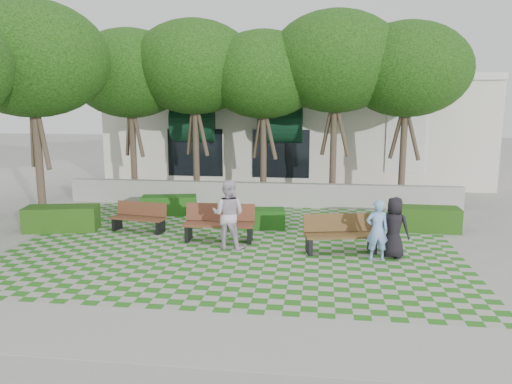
# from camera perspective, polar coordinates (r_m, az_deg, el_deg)

# --- Properties ---
(ground) EXTENTS (90.00, 90.00, 0.00)m
(ground) POSITION_cam_1_polar(r_m,az_deg,el_deg) (13.26, -3.01, -7.08)
(ground) COLOR gray
(ground) RESTS_ON ground
(lawn) EXTENTS (12.00, 12.00, 0.00)m
(lawn) POSITION_cam_1_polar(r_m,az_deg,el_deg) (14.20, -2.28, -5.86)
(lawn) COLOR #2B721E
(lawn) RESTS_ON ground
(sidewalk_south) EXTENTS (16.00, 2.00, 0.01)m
(sidewalk_south) POSITION_cam_1_polar(r_m,az_deg,el_deg) (9.00, -8.66, -15.92)
(sidewalk_south) COLOR #9E9B93
(sidewalk_south) RESTS_ON ground
(sidewalk_west) EXTENTS (2.00, 12.00, 0.01)m
(sidewalk_west) POSITION_cam_1_polar(r_m,az_deg,el_deg) (16.94, -27.11, -4.33)
(sidewalk_west) COLOR #9E9B93
(sidewalk_west) RESTS_ON ground
(retaining_wall) EXTENTS (15.00, 0.36, 0.90)m
(retaining_wall) POSITION_cam_1_polar(r_m,az_deg,el_deg) (19.11, 0.35, -0.25)
(retaining_wall) COLOR #9E9B93
(retaining_wall) RESTS_ON ground
(bench_east) EXTENTS (2.00, 1.01, 1.00)m
(bench_east) POSITION_cam_1_polar(r_m,az_deg,el_deg) (13.47, 9.61, -4.79)
(bench_east) COLOR #543A1D
(bench_east) RESTS_ON ground
(bench_mid) EXTENTS (2.03, 0.74, 1.05)m
(bench_mid) POSITION_cam_1_polar(r_m,az_deg,el_deg) (14.38, -4.20, -3.60)
(bench_mid) COLOR brown
(bench_mid) RESTS_ON ground
(bench_west) EXTENTS (1.76, 0.83, 0.89)m
(bench_west) POSITION_cam_1_polar(r_m,az_deg,el_deg) (15.80, -13.19, -2.87)
(bench_west) COLOR #542E1C
(bench_west) RESTS_ON ground
(hedge_east) EXTENTS (2.13, 0.89, 0.74)m
(hedge_east) POSITION_cam_1_polar(r_m,az_deg,el_deg) (16.33, 18.64, -2.93)
(hedge_east) COLOR #1F4612
(hedge_east) RESTS_ON ground
(hedge_midright) EXTENTS (1.85, 0.97, 0.62)m
(hedge_midright) POSITION_cam_1_polar(r_m,az_deg,el_deg) (15.77, 0.04, -3.06)
(hedge_midright) COLOR #174813
(hedge_midright) RESTS_ON ground
(hedge_midleft) EXTENTS (2.01, 1.13, 0.66)m
(hedge_midleft) POSITION_cam_1_polar(r_m,az_deg,el_deg) (17.95, -9.88, -1.48)
(hedge_midleft) COLOR #1A4B14
(hedge_midleft) RESTS_ON ground
(hedge_west) EXTENTS (2.31, 1.31, 0.76)m
(hedge_west) POSITION_cam_1_polar(r_m,az_deg,el_deg) (16.62, -21.31, -2.83)
(hedge_west) COLOR #204612
(hedge_west) RESTS_ON ground
(person_blue) EXTENTS (0.62, 0.45, 1.56)m
(person_blue) POSITION_cam_1_polar(r_m,az_deg,el_deg) (12.91, 13.67, -4.25)
(person_blue) COLOR #7FA8E9
(person_blue) RESTS_ON ground
(person_dark) EXTENTS (0.91, 0.78, 1.58)m
(person_dark) POSITION_cam_1_polar(r_m,az_deg,el_deg) (13.23, 15.49, -3.93)
(person_dark) COLOR black
(person_dark) RESTS_ON ground
(person_white) EXTENTS (1.01, 0.84, 1.89)m
(person_white) POSITION_cam_1_polar(r_m,az_deg,el_deg) (13.54, -3.19, -2.55)
(person_white) COLOR silver
(person_white) RESTS_ON ground
(tree_row) EXTENTS (17.70, 13.40, 7.41)m
(tree_row) POSITION_cam_1_polar(r_m,az_deg,el_deg) (18.90, -5.51, 13.99)
(tree_row) COLOR #47382B
(tree_row) RESTS_ON ground
(building) EXTENTS (18.00, 8.92, 5.15)m
(building) POSITION_cam_1_polar(r_m,az_deg,el_deg) (26.59, 4.50, 7.21)
(building) COLOR silver
(building) RESTS_ON ground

